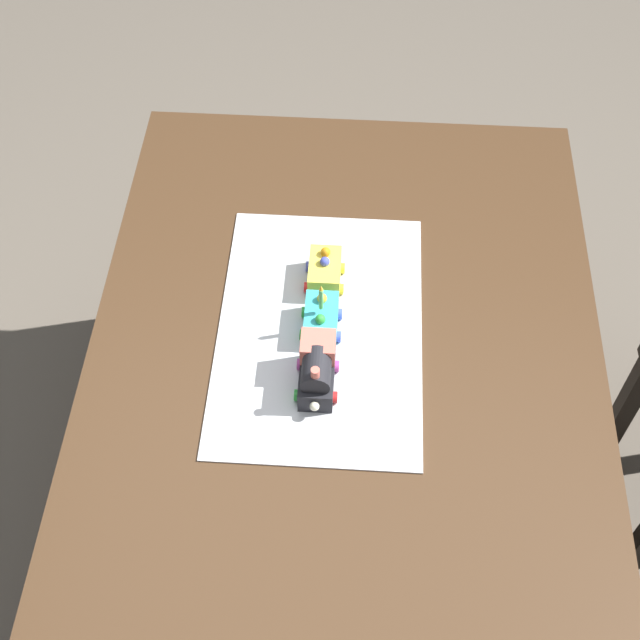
{
  "coord_description": "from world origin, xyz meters",
  "views": [
    {
      "loc": [
        -0.91,
        -0.01,
        2.12
      ],
      "look_at": [
        0.07,
        0.05,
        0.77
      ],
      "focal_mm": 48.36,
      "sensor_mm": 36.0,
      "label": 1
    }
  ],
  "objects_px": {
    "cake_car_tanker_turquoise": "(321,319)",
    "dining_table": "(343,392)",
    "cake_car_flatbed_lemon": "(325,272)",
    "cake_locomotive": "(317,369)",
    "birthday_candle": "(321,297)"
  },
  "relations": [
    {
      "from": "cake_car_tanker_turquoise",
      "to": "dining_table",
      "type": "bearing_deg",
      "value": -147.16
    },
    {
      "from": "cake_car_tanker_turquoise",
      "to": "cake_car_flatbed_lemon",
      "type": "bearing_deg",
      "value": 0.0
    },
    {
      "from": "cake_locomotive",
      "to": "cake_car_tanker_turquoise",
      "type": "distance_m",
      "value": 0.13
    },
    {
      "from": "cake_car_flatbed_lemon",
      "to": "cake_locomotive",
      "type": "bearing_deg",
      "value": -180.0
    },
    {
      "from": "cake_locomotive",
      "to": "cake_car_flatbed_lemon",
      "type": "bearing_deg",
      "value": 0.0
    },
    {
      "from": "birthday_candle",
      "to": "cake_car_tanker_turquoise",
      "type": "bearing_deg",
      "value": 0.0
    },
    {
      "from": "cake_car_flatbed_lemon",
      "to": "birthday_candle",
      "type": "height_order",
      "value": "birthday_candle"
    },
    {
      "from": "cake_car_tanker_turquoise",
      "to": "cake_locomotive",
      "type": "bearing_deg",
      "value": -180.0
    },
    {
      "from": "dining_table",
      "to": "cake_car_tanker_turquoise",
      "type": "distance_m",
      "value": 0.17
    },
    {
      "from": "cake_car_tanker_turquoise",
      "to": "birthday_candle",
      "type": "height_order",
      "value": "birthday_candle"
    },
    {
      "from": "cake_locomotive",
      "to": "cake_car_flatbed_lemon",
      "type": "xyz_separation_m",
      "value": [
        0.25,
        0.0,
        -0.02
      ]
    },
    {
      "from": "cake_car_tanker_turquoise",
      "to": "birthday_candle",
      "type": "xyz_separation_m",
      "value": [
        -0.0,
        -0.0,
        0.08
      ]
    },
    {
      "from": "cake_car_tanker_turquoise",
      "to": "cake_car_flatbed_lemon",
      "type": "relative_size",
      "value": 1.0
    },
    {
      "from": "cake_car_tanker_turquoise",
      "to": "cake_car_flatbed_lemon",
      "type": "height_order",
      "value": "same"
    },
    {
      "from": "dining_table",
      "to": "cake_locomotive",
      "type": "height_order",
      "value": "cake_locomotive"
    }
  ]
}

